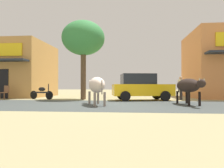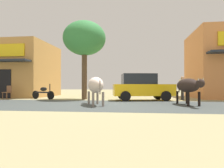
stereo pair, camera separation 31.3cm
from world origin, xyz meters
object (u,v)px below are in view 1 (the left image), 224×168
(roadside_tree, at_px, (83,39))
(cow_near_brown, at_px, (96,85))
(cow_far_dark, at_px, (188,86))
(cafe_chair_near_tree, at_px, (5,92))
(parked_hatchback_car, at_px, (141,87))
(pedestrian_by_shop, at_px, (181,86))
(parked_motorcycle, at_px, (42,92))

(roadside_tree, distance_m, cow_near_brown, 5.36)
(cow_near_brown, relative_size, cow_far_dark, 0.95)
(cafe_chair_near_tree, bearing_deg, parked_hatchback_car, -1.35)
(pedestrian_by_shop, distance_m, cafe_chair_near_tree, 11.72)
(parked_motorcycle, distance_m, cafe_chair_near_tree, 2.50)
(pedestrian_by_shop, bearing_deg, cafe_chair_near_tree, -177.31)
(cow_near_brown, xyz_separation_m, pedestrian_by_shop, (4.85, 4.13, -0.04))
(roadside_tree, height_order, cow_far_dark, roadside_tree)
(roadside_tree, xyz_separation_m, parked_hatchback_car, (3.81, -0.68, -3.24))
(parked_hatchback_car, xyz_separation_m, cafe_chair_near_tree, (-9.08, 0.21, -0.32))
(parked_hatchback_car, relative_size, cafe_chair_near_tree, 4.22)
(parked_hatchback_car, distance_m, cafe_chair_near_tree, 9.09)
(roadside_tree, relative_size, parked_motorcycle, 2.84)
(roadside_tree, xyz_separation_m, parked_motorcycle, (-2.77, -0.33, -3.62))
(cow_far_dark, distance_m, pedestrian_by_shop, 3.64)
(roadside_tree, height_order, cow_near_brown, roadside_tree)
(parked_motorcycle, distance_m, cow_far_dark, 9.25)
(parked_hatchback_car, height_order, cow_near_brown, parked_hatchback_car)
(cow_near_brown, bearing_deg, parked_hatchback_car, 56.51)
(parked_hatchback_car, bearing_deg, pedestrian_by_shop, 16.26)
(parked_hatchback_car, bearing_deg, cow_far_dark, -53.58)
(roadside_tree, bearing_deg, cafe_chair_near_tree, -175.00)
(cow_far_dark, bearing_deg, roadside_tree, 149.28)
(cow_far_dark, bearing_deg, parked_motorcycle, 159.84)
(parked_motorcycle, height_order, cafe_chair_near_tree, parked_motorcycle)
(parked_motorcycle, height_order, pedestrian_by_shop, pedestrian_by_shop)
(parked_motorcycle, xyz_separation_m, pedestrian_by_shop, (9.20, 0.41, 0.42))
(roadside_tree, xyz_separation_m, cow_near_brown, (1.59, -4.04, -3.15))
(roadside_tree, xyz_separation_m, cafe_chair_near_tree, (-5.27, -0.46, -3.57))
(pedestrian_by_shop, relative_size, cafe_chair_near_tree, 1.65)
(parked_hatchback_car, bearing_deg, cow_near_brown, -123.49)
(roadside_tree, bearing_deg, parked_hatchback_car, -10.04)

